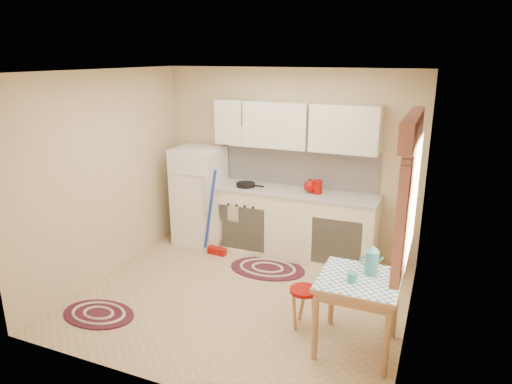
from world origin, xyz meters
TOP-DOWN VIEW (x-y plane):
  - room_shell at (0.16, 0.24)m, footprint 3.64×3.60m
  - fridge at (-1.23, 1.25)m, footprint 0.65×0.60m
  - broom at (-0.78, 0.90)m, footprint 0.29×0.13m
  - base_cabinets at (0.17, 1.30)m, footprint 2.25×0.60m
  - countertop at (0.17, 1.30)m, footprint 2.27×0.62m
  - frying_pan at (-0.49, 1.25)m, footprint 0.27×0.27m
  - red_kettle at (0.40, 1.30)m, footprint 0.22×0.21m
  - red_canister at (0.51, 1.30)m, footprint 0.12×0.12m
  - table at (1.39, -0.47)m, footprint 0.72×0.72m
  - stool at (0.83, -0.31)m, footprint 0.38×0.38m
  - coffee_pot at (1.47, -0.35)m, footprint 0.17×0.14m
  - mug at (1.34, -0.57)m, footprint 0.10×0.10m
  - rug_center at (0.03, 0.75)m, footprint 1.03×0.72m
  - rug_left at (-1.24, -0.95)m, footprint 0.83×0.57m

SIDE VIEW (x-z plane):
  - rug_center at x=0.03m, z-range 0.00..0.02m
  - rug_left at x=-1.24m, z-range 0.00..0.02m
  - stool at x=0.83m, z-range 0.00..0.42m
  - table at x=1.39m, z-range 0.00..0.72m
  - base_cabinets at x=0.17m, z-range 0.00..0.88m
  - broom at x=-0.78m, z-range 0.00..1.20m
  - fridge at x=-1.23m, z-range 0.00..1.40m
  - mug at x=1.34m, z-range 0.72..0.82m
  - coffee_pot at x=1.47m, z-range 0.72..1.03m
  - countertop at x=0.17m, z-range 0.88..0.92m
  - frying_pan at x=-0.49m, z-range 0.92..0.97m
  - red_canister at x=0.51m, z-range 0.92..1.08m
  - red_kettle at x=0.40m, z-range 0.92..1.10m
  - room_shell at x=0.16m, z-range 0.34..2.86m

